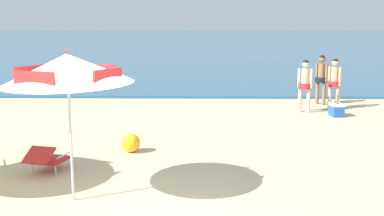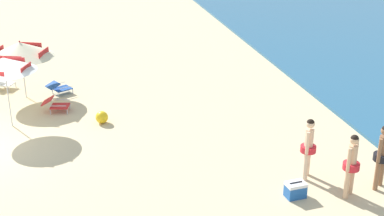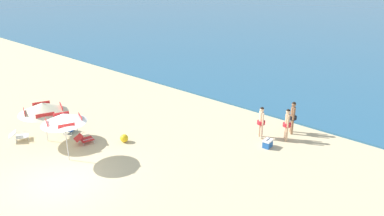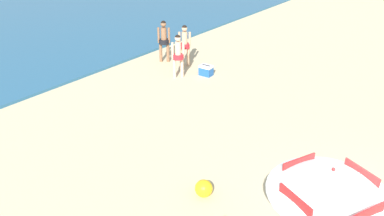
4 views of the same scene
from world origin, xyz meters
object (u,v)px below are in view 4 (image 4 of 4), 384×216
(person_standing_near_shore, at_px, (164,38))
(person_wading_in, at_px, (178,53))
(person_standing_beside, at_px, (185,43))
(beach_umbrella_striped_second, at_px, (331,183))
(beach_ball, at_px, (204,188))
(cooler_box, at_px, (206,70))

(person_standing_near_shore, distance_m, person_wading_in, 1.82)
(person_standing_near_shore, bearing_deg, person_standing_beside, -78.97)
(person_standing_beside, bearing_deg, beach_umbrella_striped_second, -127.61)
(beach_ball, bearing_deg, beach_umbrella_striped_second, -99.63)
(cooler_box, distance_m, beach_ball, 7.09)
(person_wading_in, distance_m, cooler_box, 1.33)
(person_standing_near_shore, distance_m, cooler_box, 2.39)
(beach_umbrella_striped_second, bearing_deg, person_standing_near_shore, 56.10)
(beach_umbrella_striped_second, distance_m, cooler_box, 9.56)
(person_wading_in, relative_size, cooler_box, 3.22)
(person_standing_near_shore, relative_size, person_standing_beside, 1.03)
(cooler_box, bearing_deg, person_standing_beside, 78.00)
(beach_umbrella_striped_second, relative_size, person_standing_beside, 1.66)
(person_standing_near_shore, xyz_separation_m, beach_ball, (-5.78, -6.48, -0.80))
(beach_umbrella_striped_second, bearing_deg, cooler_box, 48.88)
(person_standing_beside, distance_m, person_wading_in, 1.27)
(cooler_box, height_order, beach_ball, cooler_box)
(beach_umbrella_striped_second, xyz_separation_m, beach_ball, (0.48, 2.83, -1.86))
(person_standing_near_shore, height_order, person_wading_in, person_standing_near_shore)
(person_standing_near_shore, relative_size, person_wading_in, 1.03)
(cooler_box, bearing_deg, person_standing_near_shore, 87.69)
(person_standing_beside, height_order, beach_ball, person_standing_beside)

